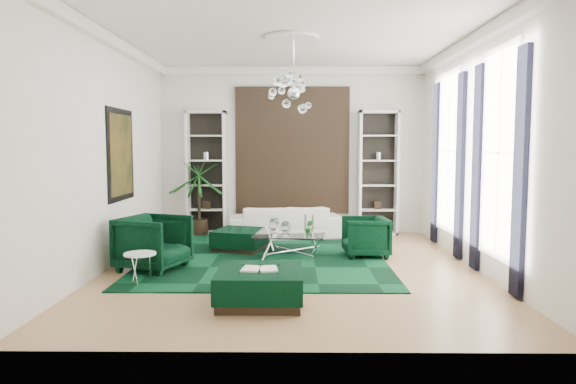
{
  "coord_description": "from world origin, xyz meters",
  "views": [
    {
      "loc": [
        0.03,
        -8.31,
        1.98
      ],
      "look_at": [
        -0.07,
        0.5,
        1.21
      ],
      "focal_mm": 32.0,
      "sensor_mm": 36.0,
      "label": 1
    }
  ],
  "objects_px": {
    "sofa": "(284,222)",
    "coffee_table": "(291,244)",
    "armchair_right": "(365,237)",
    "ottoman_side": "(241,240)",
    "palm": "(199,187)",
    "armchair_left": "(153,243)",
    "ottoman_front": "(260,286)",
    "side_table": "(140,269)"
  },
  "relations": [
    {
      "from": "sofa",
      "to": "armchair_left",
      "type": "distance_m",
      "value": 3.64
    },
    {
      "from": "palm",
      "to": "armchair_left",
      "type": "bearing_deg",
      "value": -92.31
    },
    {
      "from": "side_table",
      "to": "coffee_table",
      "type": "bearing_deg",
      "value": 42.35
    },
    {
      "from": "palm",
      "to": "armchair_right",
      "type": "bearing_deg",
      "value": -33.21
    },
    {
      "from": "sofa",
      "to": "armchair_left",
      "type": "height_order",
      "value": "armchair_left"
    },
    {
      "from": "ottoman_front",
      "to": "sofa",
      "type": "bearing_deg",
      "value": 87.24
    },
    {
      "from": "armchair_left",
      "to": "armchair_right",
      "type": "relative_size",
      "value": 1.22
    },
    {
      "from": "sofa",
      "to": "side_table",
      "type": "bearing_deg",
      "value": 54.57
    },
    {
      "from": "armchair_left",
      "to": "ottoman_side",
      "type": "xyz_separation_m",
      "value": [
        1.25,
        1.59,
        -0.24
      ]
    },
    {
      "from": "coffee_table",
      "to": "armchair_right",
      "type": "bearing_deg",
      "value": -3.41
    },
    {
      "from": "ottoman_front",
      "to": "side_table",
      "type": "distance_m",
      "value": 2.01
    },
    {
      "from": "sofa",
      "to": "coffee_table",
      "type": "distance_m",
      "value": 1.86
    },
    {
      "from": "side_table",
      "to": "palm",
      "type": "xyz_separation_m",
      "value": [
        0.1,
        4.17,
        0.88
      ]
    },
    {
      "from": "armchair_left",
      "to": "coffee_table",
      "type": "relative_size",
      "value": 0.78
    },
    {
      "from": "coffee_table",
      "to": "ottoman_front",
      "type": "relative_size",
      "value": 1.15
    },
    {
      "from": "armchair_left",
      "to": "side_table",
      "type": "bearing_deg",
      "value": -158.27
    },
    {
      "from": "armchair_left",
      "to": "ottoman_front",
      "type": "distance_m",
      "value": 2.55
    },
    {
      "from": "ottoman_side",
      "to": "side_table",
      "type": "bearing_deg",
      "value": -116.39
    },
    {
      "from": "armchair_left",
      "to": "armchair_right",
      "type": "xyz_separation_m",
      "value": [
        3.57,
        1.06,
        -0.08
      ]
    },
    {
      "from": "armchair_left",
      "to": "palm",
      "type": "height_order",
      "value": "palm"
    },
    {
      "from": "ottoman_front",
      "to": "armchair_right",
      "type": "bearing_deg",
      "value": 58.39
    },
    {
      "from": "armchair_right",
      "to": "side_table",
      "type": "bearing_deg",
      "value": -64.64
    },
    {
      "from": "armchair_right",
      "to": "coffee_table",
      "type": "distance_m",
      "value": 1.36
    },
    {
      "from": "armchair_right",
      "to": "side_table",
      "type": "distance_m",
      "value": 4.02
    },
    {
      "from": "armchair_left",
      "to": "coffee_table",
      "type": "distance_m",
      "value": 2.51
    },
    {
      "from": "sofa",
      "to": "armchair_left",
      "type": "xyz_separation_m",
      "value": [
        -2.07,
        -2.99,
        0.09
      ]
    },
    {
      "from": "sofa",
      "to": "ottoman_side",
      "type": "bearing_deg",
      "value": 52.18
    },
    {
      "from": "armchair_left",
      "to": "armchair_right",
      "type": "distance_m",
      "value": 3.73
    },
    {
      "from": "palm",
      "to": "ottoman_side",
      "type": "bearing_deg",
      "value": -57.16
    },
    {
      "from": "palm",
      "to": "side_table",
      "type": "bearing_deg",
      "value": -91.34
    },
    {
      "from": "ottoman_side",
      "to": "palm",
      "type": "bearing_deg",
      "value": 122.84
    },
    {
      "from": "sofa",
      "to": "coffee_table",
      "type": "bearing_deg",
      "value": 87.33
    },
    {
      "from": "ottoman_side",
      "to": "palm",
      "type": "height_order",
      "value": "palm"
    },
    {
      "from": "coffee_table",
      "to": "side_table",
      "type": "distance_m",
      "value": 2.96
    },
    {
      "from": "armchair_right",
      "to": "ottoman_side",
      "type": "xyz_separation_m",
      "value": [
        -2.32,
        0.53,
        -0.16
      ]
    },
    {
      "from": "palm",
      "to": "ottoman_front",
      "type": "bearing_deg",
      "value": -71.43
    },
    {
      "from": "sofa",
      "to": "ottoman_side",
      "type": "xyz_separation_m",
      "value": [
        -0.82,
        -1.41,
        -0.15
      ]
    },
    {
      "from": "armchair_right",
      "to": "ottoman_front",
      "type": "xyz_separation_m",
      "value": [
        -1.74,
        -2.82,
        -0.15
      ]
    },
    {
      "from": "sofa",
      "to": "palm",
      "type": "height_order",
      "value": "palm"
    },
    {
      "from": "sofa",
      "to": "side_table",
      "type": "relative_size",
      "value": 5.21
    },
    {
      "from": "coffee_table",
      "to": "ottoman_side",
      "type": "xyz_separation_m",
      "value": [
        -0.98,
        0.44,
        -0.01
      ]
    },
    {
      "from": "sofa",
      "to": "side_table",
      "type": "height_order",
      "value": "sofa"
    }
  ]
}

